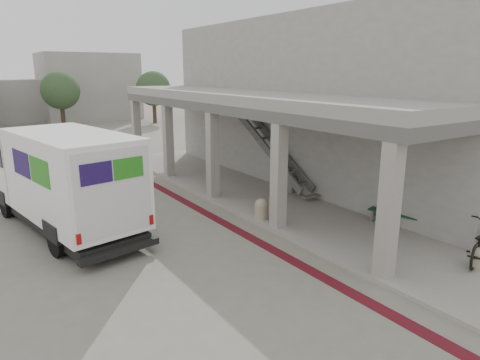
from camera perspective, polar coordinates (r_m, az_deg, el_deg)
ground at (r=12.03m, az=-1.41°, el=-9.30°), size 120.00×120.00×0.00m
bike_lane_stripe at (r=14.10m, az=-2.33°, el=-5.65°), size 0.35×40.00×0.01m
sidewalk at (r=14.39m, az=12.23°, el=-5.32°), size 4.40×28.00×0.12m
transit_building at (r=18.83m, az=8.96°, el=9.86°), size 7.60×17.00×7.00m
tree_mid at (r=40.14m, az=-22.82°, el=10.93°), size 3.20×3.20×4.80m
tree_right at (r=41.51m, az=-11.47°, el=11.83°), size 3.20×3.20×4.80m
fedex_truck at (r=14.21m, az=-22.71°, el=0.35°), size 3.41×7.57×3.11m
bench at (r=14.24m, az=20.16°, el=-4.61°), size 0.84×1.79×0.41m
bollard_near at (r=12.12m, az=29.10°, el=-9.05°), size 0.36×0.36×0.53m
bollard_far at (r=14.02m, az=2.89°, el=-3.81°), size 0.45×0.45×0.68m
utility_cabinet at (r=17.21m, az=6.72°, el=0.12°), size 0.51×0.65×1.00m
bicycle_black at (r=12.46m, az=29.31°, el=-7.25°), size 2.06×1.24×1.02m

